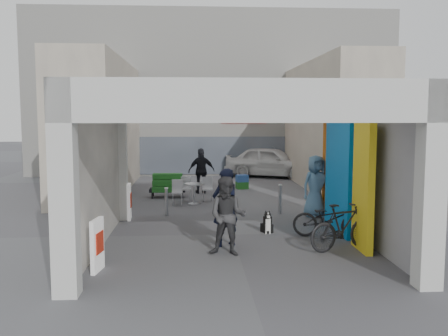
{
  "coord_description": "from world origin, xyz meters",
  "views": [
    {
      "loc": [
        -0.94,
        -11.99,
        2.92
      ],
      "look_at": [
        -0.14,
        1.0,
        1.54
      ],
      "focal_mm": 40.0,
      "sensor_mm": 36.0,
      "label": 1
    }
  ],
  "objects": [
    {
      "name": "man_elderly",
      "position": [
        2.57,
        2.0,
        0.89
      ],
      "size": [
        1.01,
        0.81,
        1.78
      ],
      "primitive_type": "imported",
      "rotation": [
        0.0,
        0.0,
        0.32
      ],
      "color": "#5B8BB2",
      "rests_on": "ground"
    },
    {
      "name": "white_van",
      "position": [
        2.73,
        11.33,
        0.73
      ],
      "size": [
        4.62,
        3.34,
        1.46
      ],
      "primitive_type": "imported",
      "rotation": [
        0.0,
        0.0,
        1.15
      ],
      "color": "silver",
      "rests_on": "ground"
    },
    {
      "name": "ground",
      "position": [
        0.0,
        0.0,
        0.0
      ],
      "size": [
        90.0,
        90.0,
        0.0
      ],
      "primitive_type": "plane",
      "color": "#515256",
      "rests_on": "ground"
    },
    {
      "name": "cafe_set",
      "position": [
        -1.03,
        4.59,
        0.29
      ],
      "size": [
        1.36,
        1.1,
        0.82
      ],
      "rotation": [
        0.0,
        0.0,
        -0.17
      ],
      "color": "#B1B2B7",
      "rests_on": "ground"
    },
    {
      "name": "bollard_left",
      "position": [
        -1.73,
        2.38,
        0.41
      ],
      "size": [
        0.09,
        0.09,
        0.82
      ],
      "primitive_type": "cylinder",
      "color": "#92959A",
      "rests_on": "ground"
    },
    {
      "name": "arcade_canopy",
      "position": [
        0.54,
        -0.82,
        2.3
      ],
      "size": [
        6.4,
        6.45,
        6.4
      ],
      "color": "silver",
      "rests_on": "ground"
    },
    {
      "name": "bollard_right",
      "position": [
        1.63,
        2.51,
        0.43
      ],
      "size": [
        0.09,
        0.09,
        0.87
      ],
      "primitive_type": "cylinder",
      "color": "#92959A",
      "rests_on": "ground"
    },
    {
      "name": "man_crates",
      "position": [
        -0.64,
        6.6,
        0.85
      ],
      "size": [
        1.05,
        0.59,
        1.7
      ],
      "primitive_type": "imported",
      "rotation": [
        0.0,
        0.0,
        3.32
      ],
      "color": "black",
      "rests_on": "ground"
    },
    {
      "name": "bicycle_rear",
      "position": [
        2.3,
        -1.56,
        0.51
      ],
      "size": [
        1.77,
        1.08,
        1.03
      ],
      "primitive_type": "imported",
      "rotation": [
        0.0,
        0.0,
        1.95
      ],
      "color": "black",
      "rests_on": "ground"
    },
    {
      "name": "plaza_bldg_left",
      "position": [
        -4.5,
        7.5,
        2.5
      ],
      "size": [
        2.0,
        9.0,
        5.0
      ],
      "primitive_type": "cube",
      "color": "beige",
      "rests_on": "ground"
    },
    {
      "name": "border_collie",
      "position": [
        0.89,
        0.11,
        0.23
      ],
      "size": [
        0.21,
        0.42,
        0.58
      ],
      "rotation": [
        0.0,
        0.0,
        0.41
      ],
      "color": "black",
      "rests_on": "ground"
    },
    {
      "name": "advert_board_far",
      "position": [
        -2.75,
        1.97,
        0.51
      ],
      "size": [
        0.13,
        0.55,
        1.0
      ],
      "rotation": [
        0.0,
        0.0,
        0.06
      ],
      "color": "white",
      "rests_on": "ground"
    },
    {
      "name": "man_with_dog",
      "position": [
        -0.24,
        -1.04,
        0.87
      ],
      "size": [
        0.76,
        0.66,
        1.75
      ],
      "primitive_type": "imported",
      "rotation": [
        0.0,
        0.0,
        3.6
      ],
      "color": "black",
      "rests_on": "ground"
    },
    {
      "name": "bicycle_front",
      "position": [
        2.3,
        -0.42,
        0.45
      ],
      "size": [
        1.82,
        1.0,
        0.91
      ],
      "primitive_type": "imported",
      "rotation": [
        0.0,
        0.0,
        1.33
      ],
      "color": "black",
      "rests_on": "ground"
    },
    {
      "name": "bollard_center",
      "position": [
        -0.08,
        2.42,
        0.41
      ],
      "size": [
        0.09,
        0.09,
        0.81
      ],
      "primitive_type": "cylinder",
      "color": "#92959A",
      "rests_on": "ground"
    },
    {
      "name": "far_building",
      "position": [
        -0.0,
        13.99,
        3.99
      ],
      "size": [
        18.0,
        4.08,
        8.0
      ],
      "color": "white",
      "rests_on": "ground"
    },
    {
      "name": "crate_stack",
      "position": [
        0.99,
        7.65,
        0.28
      ],
      "size": [
        0.51,
        0.43,
        0.56
      ],
      "rotation": [
        0.0,
        0.0,
        0.2
      ],
      "color": "#1A5919",
      "rests_on": "ground"
    },
    {
      "name": "produce_stand",
      "position": [
        -1.87,
        5.76,
        0.33
      ],
      "size": [
        1.26,
        0.68,
        0.83
      ],
      "rotation": [
        0.0,
        0.0,
        0.41
      ],
      "color": "black",
      "rests_on": "ground"
    },
    {
      "name": "man_back_turned",
      "position": [
        -0.23,
        -1.8,
        0.83
      ],
      "size": [
        0.94,
        0.81,
        1.66
      ],
      "primitive_type": "imported",
      "rotation": [
        0.0,
        0.0,
        -0.25
      ],
      "color": "#373739",
      "rests_on": "ground"
    },
    {
      "name": "plaza_bldg_right",
      "position": [
        4.5,
        7.5,
        2.5
      ],
      "size": [
        2.0,
        9.0,
        5.0
      ],
      "primitive_type": "cube",
      "color": "beige",
      "rests_on": "ground"
    },
    {
      "name": "advert_board_near",
      "position": [
        -2.75,
        -2.74,
        0.51
      ],
      "size": [
        0.17,
        0.56,
        1.0
      ],
      "rotation": [
        0.0,
        0.0,
        -0.16
      ],
      "color": "white",
      "rests_on": "ground"
    }
  ]
}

